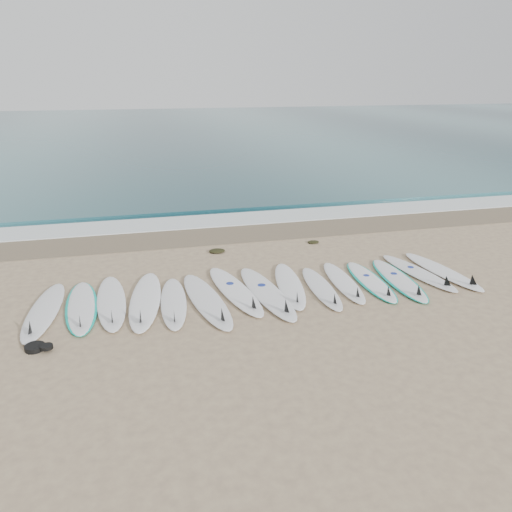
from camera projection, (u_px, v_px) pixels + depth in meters
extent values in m
plane|color=tan|center=(263.00, 292.00, 10.30)|extent=(120.00, 120.00, 0.00)
cube|color=#25565F|center=(161.00, 131.00, 39.94)|extent=(120.00, 55.00, 0.03)
cube|color=#6F5F49|center=(226.00, 234.00, 14.04)|extent=(120.00, 1.80, 0.01)
cube|color=silver|center=(218.00, 220.00, 15.31)|extent=(120.00, 1.40, 0.04)
cube|color=#25565F|center=(210.00, 208.00, 16.67)|extent=(120.00, 1.00, 0.10)
ellipsoid|color=silver|center=(44.00, 310.00, 9.40)|extent=(0.76, 2.65, 0.08)
cone|color=black|center=(30.00, 327.00, 8.47)|extent=(0.24, 0.30, 0.28)
ellipsoid|color=white|center=(81.00, 306.00, 9.58)|extent=(0.67, 2.50, 0.08)
ellipsoid|color=#04B7A2|center=(81.00, 306.00, 9.59)|extent=(0.76, 2.52, 0.06)
cone|color=black|center=(80.00, 320.00, 8.72)|extent=(0.23, 0.28, 0.26)
ellipsoid|color=white|center=(111.00, 301.00, 9.78)|extent=(0.68, 2.69, 0.09)
cone|color=black|center=(112.00, 316.00, 8.85)|extent=(0.24, 0.29, 0.28)
ellipsoid|color=white|center=(145.00, 299.00, 9.86)|extent=(0.89, 2.87, 0.09)
cone|color=black|center=(140.00, 315.00, 8.84)|extent=(0.27, 0.33, 0.30)
ellipsoid|color=white|center=(173.00, 302.00, 9.77)|extent=(0.66, 2.45, 0.08)
cone|color=black|center=(174.00, 316.00, 8.90)|extent=(0.22, 0.27, 0.26)
ellipsoid|color=silver|center=(206.00, 300.00, 9.85)|extent=(0.96, 2.86, 0.09)
cone|color=black|center=(222.00, 314.00, 8.89)|extent=(0.28, 0.33, 0.30)
ellipsoid|color=white|center=(234.00, 290.00, 10.29)|extent=(1.01, 2.79, 0.09)
cone|color=black|center=(253.00, 302.00, 9.37)|extent=(0.28, 0.33, 0.29)
cylinder|color=navy|center=(230.00, 283.00, 10.50)|extent=(0.18, 0.18, 0.01)
ellipsoid|color=white|center=(266.00, 292.00, 10.19)|extent=(0.87, 2.89, 0.09)
cone|color=black|center=(286.00, 306.00, 9.21)|extent=(0.27, 0.33, 0.30)
cylinder|color=navy|center=(262.00, 285.00, 10.41)|extent=(0.18, 0.18, 0.01)
ellipsoid|color=white|center=(290.00, 285.00, 10.56)|extent=(0.89, 2.57, 0.08)
cone|color=black|center=(297.00, 296.00, 9.65)|extent=(0.25, 0.30, 0.27)
ellipsoid|color=white|center=(321.00, 288.00, 10.42)|extent=(0.61, 2.33, 0.07)
cone|color=black|center=(335.00, 299.00, 9.60)|extent=(0.21, 0.26, 0.25)
ellipsoid|color=white|center=(343.00, 282.00, 10.72)|extent=(0.64, 2.36, 0.08)
cone|color=black|center=(358.00, 292.00, 9.89)|extent=(0.21, 0.26, 0.25)
ellipsoid|color=white|center=(370.00, 281.00, 10.77)|extent=(0.57, 2.34, 0.07)
ellipsoid|color=#04B7A2|center=(370.00, 281.00, 10.77)|extent=(0.66, 2.36, 0.05)
cone|color=black|center=(388.00, 291.00, 9.94)|extent=(0.21, 0.26, 0.25)
cylinder|color=navy|center=(366.00, 275.00, 10.96)|extent=(0.14, 0.14, 0.01)
ellipsoid|color=white|center=(398.00, 279.00, 10.84)|extent=(0.68, 2.50, 0.08)
ellipsoid|color=#04B7A2|center=(398.00, 279.00, 10.85)|extent=(0.77, 2.53, 0.06)
cone|color=black|center=(419.00, 290.00, 9.96)|extent=(0.23, 0.28, 0.26)
cylinder|color=navy|center=(394.00, 273.00, 11.05)|extent=(0.15, 0.15, 0.01)
ellipsoid|color=white|center=(417.00, 272.00, 11.23)|extent=(0.89, 2.50, 0.08)
cone|color=black|center=(447.00, 281.00, 10.41)|extent=(0.25, 0.29, 0.26)
cylinder|color=navy|center=(411.00, 267.00, 11.42)|extent=(0.16, 0.16, 0.01)
ellipsoid|color=white|center=(442.00, 271.00, 11.31)|extent=(0.83, 2.59, 0.08)
cone|color=black|center=(473.00, 280.00, 10.44)|extent=(0.25, 0.29, 0.27)
ellipsoid|color=black|center=(217.00, 251.00, 12.60)|extent=(0.41, 0.32, 0.08)
ellipsoid|color=black|center=(313.00, 242.00, 13.30)|extent=(0.31, 0.24, 0.06)
cylinder|color=black|center=(35.00, 347.00, 8.14)|extent=(0.32, 0.32, 0.08)
cylinder|color=black|center=(47.00, 347.00, 8.08)|extent=(0.20, 0.20, 0.06)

